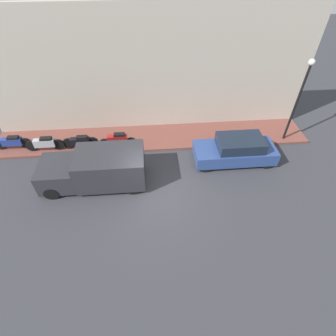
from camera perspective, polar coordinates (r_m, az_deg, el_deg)
ground_plane at (r=12.01m, az=-2.59°, el=-5.80°), size 60.00×60.00×0.00m
sidewalk at (r=15.12m, az=-3.42°, el=6.66°), size 2.35×17.44×0.12m
building_facade at (r=14.65m, az=-4.19°, el=20.02°), size 0.30×17.44×6.61m
parked_car at (r=13.67m, az=14.52°, el=3.78°), size 1.63×4.06×1.39m
delivery_van at (r=12.39m, az=-15.63°, el=-0.15°), size 1.96×4.73×1.68m
motorcycle_blue at (r=16.20m, az=-30.76°, el=4.87°), size 0.30×1.95×0.78m
motorcycle_red at (r=14.33m, az=-10.92°, el=6.05°), size 0.30×1.96×0.84m
motorcycle_black at (r=14.75m, az=-18.52°, el=5.50°), size 0.30×1.89×0.75m
scooter_silver at (r=15.28m, az=-25.23°, el=4.88°), size 0.30×2.01×0.81m
streetlamp at (r=14.96m, az=26.85°, el=14.40°), size 0.30×0.30×4.44m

